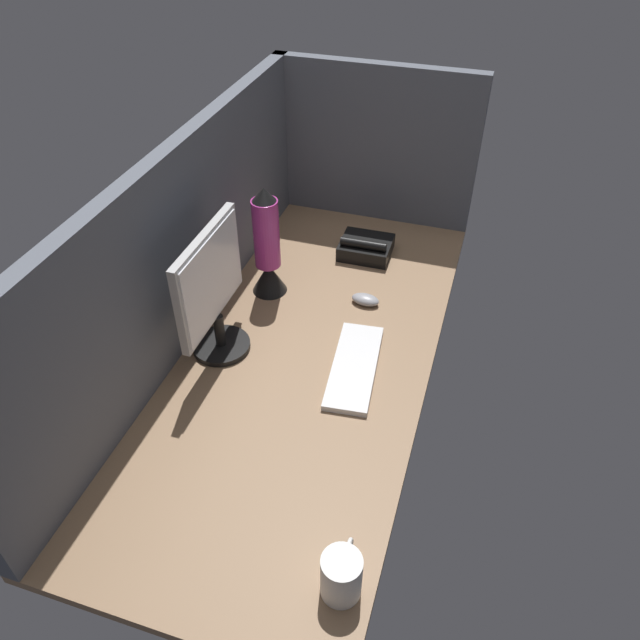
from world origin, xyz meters
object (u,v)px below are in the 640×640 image
object	(u,v)px
lava_lamp	(267,250)
desk_phone	(366,247)
monitor	(212,290)
keyboard	(354,367)
mouse	(365,300)
mug_ceramic_white	(341,575)

from	to	relation	value
lava_lamp	desk_phone	xyz separation A→B (cm)	(31.83, -26.57, -13.42)
monitor	keyboard	size ratio (longest dim) A/B	1.12
mouse	lava_lamp	xyz separation A→B (cm)	(-2.53, 33.94, 14.91)
mug_ceramic_white	lava_lamp	distance (cm)	110.27
mug_ceramic_white	keyboard	bearing A→B (deg)	12.55
mouse	mug_ceramic_white	xyz separation A→B (cm)	(-98.41, -19.48, 4.35)
desk_phone	mouse	bearing A→B (deg)	-165.87
lava_lamp	desk_phone	distance (cm)	43.58
keyboard	desk_phone	world-z (taller)	desk_phone
lava_lamp	mouse	bearing A→B (deg)	-85.74
monitor	desk_phone	bearing A→B (deg)	-25.53
mouse	lava_lamp	bearing A→B (deg)	99.12
monitor	mouse	size ratio (longest dim) A/B	4.31
mug_ceramic_white	desk_phone	distance (cm)	130.54
mouse	desk_phone	xyz separation A→B (cm)	(29.30, 7.37, 1.49)
keyboard	mouse	size ratio (longest dim) A/B	3.85
lava_lamp	monitor	bearing A→B (deg)	172.62
keyboard	mouse	world-z (taller)	mouse
monitor	keyboard	bearing A→B (deg)	-85.65
lava_lamp	desk_phone	bearing A→B (deg)	-39.85
mug_ceramic_white	desk_phone	world-z (taller)	mug_ceramic_white
mouse	keyboard	bearing A→B (deg)	-166.80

